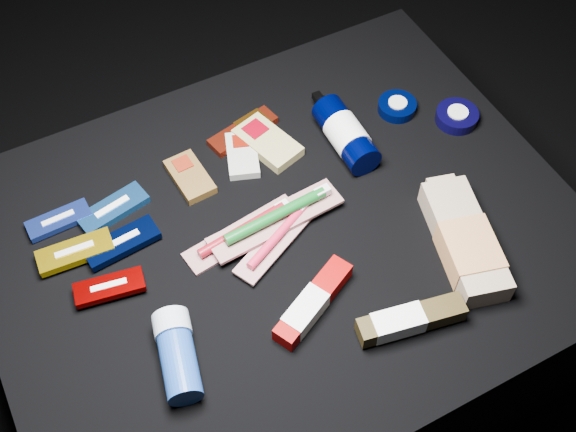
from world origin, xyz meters
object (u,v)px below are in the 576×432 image
bodywash_bottle (465,242)px  deodorant_stick (177,354)px  lotion_bottle (346,134)px  toothpaste_carton_red (311,305)px

bodywash_bottle → deodorant_stick: (-0.49, 0.04, 0.00)m
lotion_bottle → toothpaste_carton_red: bearing=-127.6°
bodywash_bottle → deodorant_stick: size_ratio=1.69×
bodywash_bottle → deodorant_stick: 0.49m
deodorant_stick → toothpaste_carton_red: (0.21, -0.02, -0.01)m
toothpaste_carton_red → deodorant_stick: bearing=149.6°
bodywash_bottle → deodorant_stick: deodorant_stick is taller
deodorant_stick → toothpaste_carton_red: 0.22m
deodorant_stick → lotion_bottle: bearing=42.9°
bodywash_bottle → deodorant_stick: bearing=-168.9°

